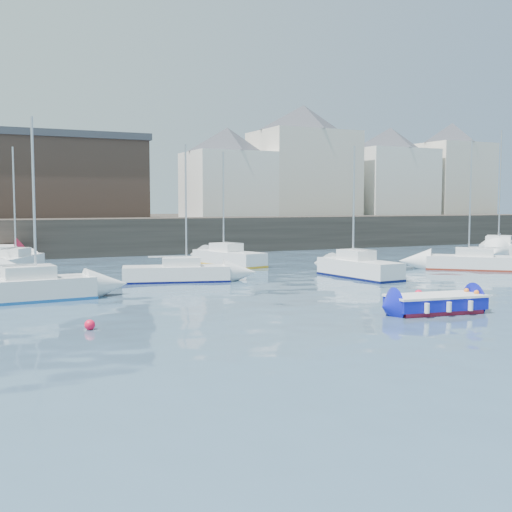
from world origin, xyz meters
name	(u,v)px	position (x,y,z in m)	size (l,w,h in m)	color
water	(404,323)	(0.00, 0.00, 0.00)	(220.00, 220.00, 0.00)	#2D4760
quay_wall	(138,236)	(0.00, 35.00, 1.50)	(90.00, 5.00, 3.00)	#28231E
land_strip	(94,229)	(0.00, 53.00, 1.40)	(90.00, 32.00, 2.80)	#28231E
bldg_east_a	(303,160)	(20.00, 42.00, 8.81)	(13.36, 13.36, 11.80)	beige
bldg_east_b	(390,171)	(31.00, 41.50, 7.87)	(11.88, 11.88, 9.95)	white
bldg_east_c	(451,169)	(40.00, 41.50, 8.37)	(11.14, 11.14, 10.95)	beige
bldg_east_d	(228,172)	(11.00, 41.50, 7.36)	(11.14, 11.14, 8.95)	white
warehouse	(48,177)	(-6.00, 43.00, 6.62)	(16.40, 10.40, 7.60)	#3D2D26
blue_dinghy	(435,303)	(2.50, 1.23, 0.40)	(3.93, 2.20, 0.71)	maroon
sailboat_a	(23,289)	(-11.53, 11.20, 0.56)	(6.21, 2.38, 7.91)	white
sailboat_b	(177,273)	(-3.28, 15.08, 0.48)	(6.00, 3.28, 7.36)	white
sailboat_c	(359,268)	(6.64, 12.33, 0.57)	(2.30, 5.81, 7.48)	white
sailboat_d	(478,262)	(16.02, 12.65, 0.50)	(6.18, 5.93, 8.28)	white
sailboat_f	(229,257)	(2.90, 22.38, 0.54)	(3.41, 6.24, 7.74)	white
sailboat_g	(499,248)	(26.67, 21.15, 0.57)	(7.69, 7.16, 10.10)	white
sailboat_h	(12,263)	(-10.77, 25.03, 0.51)	(4.54, 6.25, 7.78)	white
buoy_near	(90,330)	(-10.17, 3.66, 0.00)	(0.36, 0.36, 0.36)	#FF0F36
buoy_mid	(419,298)	(4.58, 4.69, 0.00)	(0.38, 0.38, 0.38)	#FF0F36
buoy_far	(191,270)	(-0.59, 20.22, 0.00)	(0.43, 0.43, 0.43)	#FF0F36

